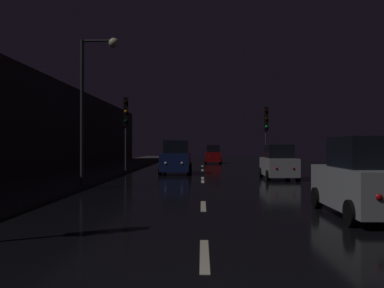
% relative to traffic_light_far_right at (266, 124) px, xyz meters
% --- Properties ---
extents(ground, '(27.21, 84.00, 0.02)m').
position_rel_traffic_light_far_right_xyz_m(ground, '(-5.11, -4.68, -3.65)').
color(ground, black).
extents(sidewalk_left, '(4.40, 84.00, 0.15)m').
position_rel_traffic_light_far_right_xyz_m(sidewalk_left, '(-12.51, -4.68, -3.56)').
color(sidewalk_left, '#33302D').
rests_on(sidewalk_left, ground).
extents(building_facade_left, '(0.80, 63.00, 6.28)m').
position_rel_traffic_light_far_right_xyz_m(building_facade_left, '(-15.11, -8.18, -0.50)').
color(building_facade_left, '#2D2B28').
rests_on(building_facade_left, ground).
extents(lane_centerline, '(0.16, 33.48, 0.01)m').
position_rel_traffic_light_far_right_xyz_m(lane_centerline, '(-5.11, -10.66, -3.63)').
color(lane_centerline, beige).
rests_on(lane_centerline, ground).
extents(traffic_light_far_right, '(0.32, 0.46, 4.99)m').
position_rel_traffic_light_far_right_xyz_m(traffic_light_far_right, '(0.00, 0.00, 0.00)').
color(traffic_light_far_right, '#38383A').
rests_on(traffic_light_far_right, ground).
extents(traffic_light_far_left, '(0.36, 0.48, 5.10)m').
position_rel_traffic_light_far_right_xyz_m(traffic_light_far_left, '(-10.21, -5.89, 0.09)').
color(traffic_light_far_left, '#38383A').
rests_on(traffic_light_far_left, ground).
extents(streetlamp_overhead, '(1.70, 0.44, 6.61)m').
position_rel_traffic_light_far_right_xyz_m(streetlamp_overhead, '(-9.93, -15.26, 0.80)').
color(streetlamp_overhead, '#2D2D30').
rests_on(streetlamp_overhead, ground).
extents(car_approaching_headlights, '(2.05, 4.45, 2.24)m').
position_rel_traffic_light_far_right_xyz_m(car_approaching_headlights, '(-6.90, -5.33, -2.61)').
color(car_approaching_headlights, '#141E51').
rests_on(car_approaching_headlights, ground).
extents(car_parked_right_near, '(1.94, 4.21, 2.12)m').
position_rel_traffic_light_far_right_xyz_m(car_parked_right_near, '(-0.80, -22.17, -2.67)').
color(car_parked_right_near, '#A5A8AD').
rests_on(car_parked_right_near, ground).
extents(car_distant_taillights, '(1.79, 3.88, 1.95)m').
position_rel_traffic_light_far_right_xyz_m(car_distant_taillights, '(-3.95, 11.18, -2.74)').
color(car_distant_taillights, maroon).
rests_on(car_distant_taillights, ground).
extents(car_parked_right_far, '(1.78, 3.86, 1.95)m').
position_rel_traffic_light_far_right_xyz_m(car_parked_right_far, '(-0.80, -9.73, -2.75)').
color(car_parked_right_far, '#A5A8AD').
rests_on(car_parked_right_far, ground).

